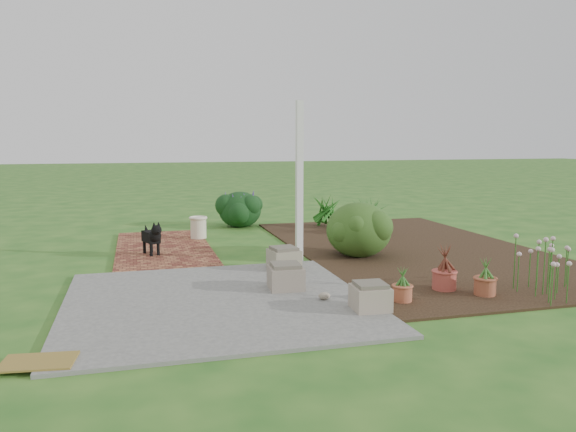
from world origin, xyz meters
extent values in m
plane|color=#255A1C|center=(0.00, 0.00, 0.00)|extent=(80.00, 80.00, 0.00)
cube|color=#5D5C5A|center=(-1.25, -1.75, 0.02)|extent=(3.50, 3.50, 0.04)
cube|color=#5D271D|center=(-1.70, 1.75, 0.02)|extent=(1.60, 3.50, 0.04)
cube|color=black|center=(2.50, 0.50, 0.01)|extent=(4.00, 7.00, 0.03)
cube|color=white|center=(0.30, 0.10, 1.25)|extent=(0.10, 0.10, 2.50)
cube|color=gray|center=(0.34, -2.58, 0.17)|extent=(0.42, 0.42, 0.26)
cube|color=#786B5E|center=(-0.34, -1.49, 0.18)|extent=(0.45, 0.45, 0.28)
cube|color=gray|center=(-0.07, -0.38, 0.18)|extent=(0.46, 0.46, 0.27)
cube|color=brown|center=(-2.98, -3.24, 0.05)|extent=(0.64, 0.45, 0.02)
cube|color=black|center=(-1.92, 1.17, 0.33)|extent=(0.31, 0.44, 0.18)
cylinder|color=black|center=(-1.93, 1.01, 0.14)|extent=(0.05, 0.05, 0.20)
cylinder|color=black|center=(-1.82, 1.06, 0.14)|extent=(0.05, 0.05, 0.20)
cylinder|color=black|center=(-2.03, 1.28, 0.14)|extent=(0.05, 0.05, 0.20)
cylinder|color=black|center=(-1.92, 1.33, 0.14)|extent=(0.05, 0.05, 0.20)
sphere|color=black|center=(-1.84, 0.94, 0.47)|extent=(0.17, 0.17, 0.17)
cone|color=black|center=(-2.00, 1.37, 0.45)|extent=(0.10, 0.14, 0.15)
cylinder|color=beige|center=(-1.01, 2.49, 0.24)|extent=(0.30, 0.30, 0.40)
ellipsoid|color=#1B3C12|center=(1.35, 0.22, 0.48)|extent=(1.14, 1.14, 0.90)
cylinder|color=#AA4539|center=(1.60, -2.01, 0.15)|extent=(0.34, 0.34, 0.24)
cylinder|color=#984E33|center=(1.94, -2.37, 0.14)|extent=(0.27, 0.27, 0.21)
cylinder|color=#A65538|center=(0.85, -2.34, 0.13)|extent=(0.28, 0.28, 0.19)
ellipsoid|color=black|center=(0.06, 3.96, 0.40)|extent=(1.22, 1.22, 0.80)
camera|label=1|loc=(-2.13, -8.17, 1.91)|focal=35.00mm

